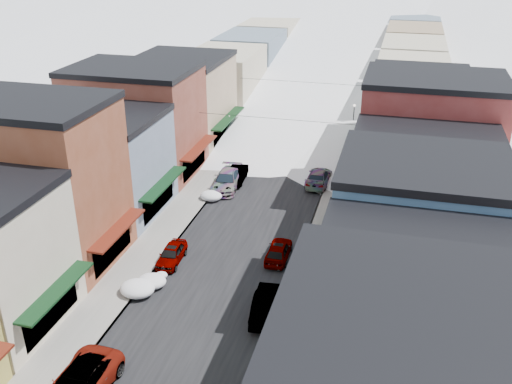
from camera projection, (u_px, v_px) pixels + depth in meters
The scene contains 30 objects.
road at pixel (310, 119), 75.72m from camera, with size 10.00×160.00×0.01m, color black.
sidewalk_left at pixel (262, 115), 77.19m from camera, with size 3.20×160.00×0.15m, color gray.
sidewalk_right at pixel (360, 123), 74.18m from camera, with size 3.20×160.00×0.15m, color gray.
curb_left at pixel (273, 116), 76.83m from camera, with size 0.10×160.00×0.15m, color slate.
curb_right at pixel (348, 122), 74.54m from camera, with size 0.10×160.00×0.15m, color slate.
bldg_l_brick_near at pixel (37, 183), 41.53m from camera, with size 12.30×8.20×12.50m.
bldg_l_grayblue at pixel (103, 163), 49.61m from camera, with size 11.30×9.20×9.00m.
bldg_l_brick_far at pixel (136, 121), 57.31m from camera, with size 13.30×9.20×11.00m.
bldg_l_tan at pixel (182, 100), 66.07m from camera, with size 11.30×11.20×10.00m.
bldg_r_green at pixel (414, 331), 28.58m from camera, with size 11.30×9.20×9.50m.
bldg_r_blue at pixel (416, 237), 36.27m from camera, with size 11.30×9.20×10.50m.
bldg_r_cream at pixel (422, 191), 44.37m from camera, with size 12.30×9.20×9.00m.
bldg_r_brick_far at pixel (429, 139), 51.63m from camera, with size 13.30×9.20×11.50m.
bldg_r_tan at pixel (416, 116), 61.06m from camera, with size 11.30×11.20×9.50m.
distant_blocks at pixel (334, 55), 94.22m from camera, with size 34.00×55.00×8.00m.
overhead_cables at pixel (293, 99), 62.13m from camera, with size 16.40×15.04×0.04m.
car_silver_sedan at pixel (172, 254), 43.16m from camera, with size 1.58×3.94×1.34m, color #96999E.
car_dark_hatch at pixel (237, 175), 56.94m from camera, with size 1.50×4.31×1.42m, color black.
car_silver_wagon at pixel (227, 180), 55.40m from camera, with size 2.33×5.73×1.66m, color gray.
car_green_sedan at pixel (267, 304), 37.21m from camera, with size 1.73×4.96×1.64m, color black.
car_gray_suv at pixel (278, 251), 43.57m from camera, with size 1.67×4.15×1.41m, color gray.
car_black_sedan at pixel (319, 177), 56.29m from camera, with size 2.14×5.26×1.53m, color black.
car_lane_silver at pixel (299, 114), 75.42m from camera, with size 1.60×3.97×1.35m, color #A2A4AA.
car_lane_white at pixel (335, 98), 82.56m from camera, with size 2.44×5.29×1.47m, color #BABABC.
trash_can at pixel (301, 253), 43.44m from camera, with size 0.55×0.55×0.93m.
streetlamp_near at pixel (305, 252), 39.34m from camera, with size 0.35×0.35×4.16m.
streetlamp_far at pixel (354, 116), 68.65m from camera, with size 0.32×0.32×3.82m.
snow_pile_near at pixel (153, 281), 40.38m from camera, with size 2.08×2.48×0.88m.
snow_pile_mid at pixel (138, 288), 39.42m from camera, with size 2.45×2.71×1.04m.
snow_pile_far at pixel (212, 196), 53.19m from camera, with size 2.07×2.47×0.88m.
Camera 1 is at (11.28, -12.22, 23.15)m, focal length 40.00 mm.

